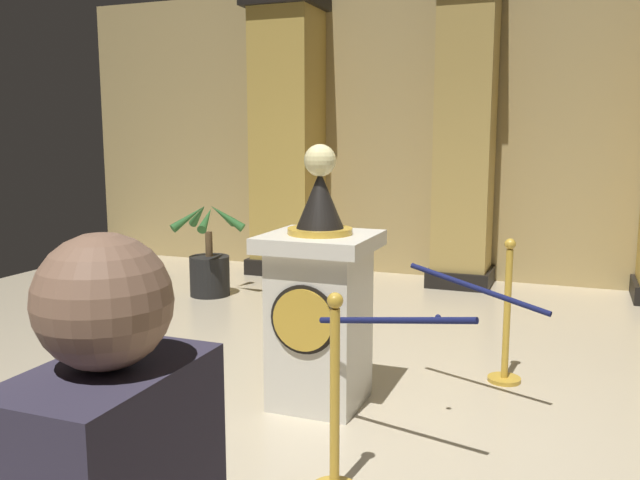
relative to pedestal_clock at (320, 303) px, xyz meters
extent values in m
plane|color=beige|center=(0.30, -0.25, -0.69)|extent=(10.95, 10.95, 0.00)
cube|color=tan|center=(0.30, 4.40, 1.13)|extent=(10.95, 0.16, 3.65)
cube|color=silver|center=(0.00, 0.00, -0.17)|extent=(0.56, 0.56, 1.05)
cube|color=silver|center=(0.00, 0.00, 0.41)|extent=(0.71, 0.71, 0.10)
cylinder|color=gold|center=(0.00, -0.29, -0.04)|extent=(0.40, 0.03, 0.40)
cylinder|color=black|center=(0.00, -0.28, -0.04)|extent=(0.44, 0.01, 0.44)
cylinder|color=gold|center=(0.00, 0.00, 0.48)|extent=(0.42, 0.42, 0.04)
cone|color=black|center=(0.00, 0.00, 0.68)|extent=(0.31, 0.31, 0.37)
cylinder|color=gold|center=(0.00, 0.00, 0.86)|extent=(0.03, 0.03, 0.05)
sphere|color=beige|center=(0.00, 0.00, 0.93)|extent=(0.21, 0.21, 0.21)
cylinder|color=gold|center=(0.48, -1.04, -0.21)|extent=(0.05, 0.05, 0.96)
sphere|color=gold|center=(0.48, -1.04, 0.30)|extent=(0.08, 0.08, 0.08)
cylinder|color=gold|center=(1.12, 0.85, -0.68)|extent=(0.24, 0.24, 0.03)
cylinder|color=gold|center=(1.12, 0.85, -0.20)|extent=(0.05, 0.05, 0.98)
sphere|color=gold|center=(1.12, 0.85, 0.33)|extent=(0.08, 0.08, 0.08)
cylinder|color=#141947|center=(0.64, -0.57, 0.10)|extent=(0.97, 0.36, 0.22)
cylinder|color=#141947|center=(0.96, 0.38, 0.10)|extent=(0.97, 0.36, 0.22)
sphere|color=#141947|center=(0.80, -0.10, 0.01)|extent=(0.04, 0.04, 0.04)
cube|color=black|center=(-1.96, 3.97, -0.59)|extent=(0.89, 0.89, 0.20)
cube|color=gold|center=(-1.96, 3.97, 1.06)|extent=(0.78, 0.78, 3.51)
cube|color=black|center=(-1.96, 3.97, 2.73)|extent=(0.93, 0.93, 0.16)
cube|color=black|center=(0.30, 3.97, -0.59)|extent=(0.73, 0.73, 0.20)
cube|color=tan|center=(0.30, 3.97, 1.06)|extent=(0.64, 0.64, 3.51)
cylinder|color=black|center=(-2.25, 2.40, -0.47)|extent=(0.45, 0.45, 0.45)
cylinder|color=brown|center=(-2.25, 2.40, -0.11)|extent=(0.08, 0.08, 0.28)
cone|color=#2D662D|center=(-2.03, 2.43, 0.20)|extent=(0.43, 0.15, 0.32)
cone|color=#2D662D|center=(-2.18, 2.61, 0.20)|extent=(0.20, 0.42, 0.34)
cone|color=#2D662D|center=(-2.44, 2.51, 0.20)|extent=(0.40, 0.31, 0.34)
cone|color=#2D662D|center=(-2.41, 2.25, 0.20)|extent=(0.34, 0.38, 0.34)
cone|color=#2D662D|center=(-2.15, 2.21, 0.20)|extent=(0.23, 0.43, 0.31)
sphere|color=#997056|center=(0.85, -3.15, 0.83)|extent=(0.22, 0.22, 0.22)
camera|label=1|loc=(1.53, -3.97, 1.09)|focal=37.28mm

